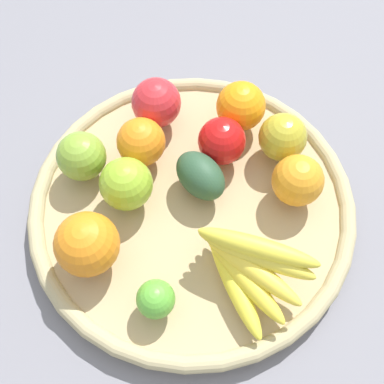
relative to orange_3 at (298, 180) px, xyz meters
name	(u,v)px	position (x,y,z in m)	size (l,w,h in m)	color
ground_plane	(192,211)	(-0.14, -0.04, -0.07)	(2.40, 2.40, 0.00)	slate
basket	(192,205)	(-0.14, -0.04, -0.05)	(0.47, 0.47, 0.04)	tan
orange_3	(298,180)	(0.00, 0.00, 0.00)	(0.07, 0.07, 0.07)	orange
banana_bunch	(248,265)	(-0.04, -0.14, 0.00)	(0.16, 0.14, 0.07)	yellow
apple_4	(222,141)	(-0.12, 0.04, 0.00)	(0.07, 0.07, 0.07)	red
orange_0	(87,244)	(-0.25, -0.16, 0.01)	(0.08, 0.08, 0.08)	orange
avocado	(200,176)	(-0.13, -0.02, -0.01)	(0.08, 0.06, 0.06)	#2A4D32
apple_2	(81,156)	(-0.30, -0.03, 0.00)	(0.07, 0.07, 0.07)	#7EA533
apple_3	(283,137)	(-0.03, 0.07, 0.00)	(0.07, 0.07, 0.07)	#AEA229
orange_2	(141,142)	(-0.23, 0.01, 0.00)	(0.07, 0.07, 0.07)	orange
lime_0	(156,299)	(-0.15, -0.20, -0.01)	(0.05, 0.05, 0.05)	#59AD35
orange_1	(241,106)	(-0.10, 0.11, 0.00)	(0.07, 0.07, 0.07)	orange
apple_0	(156,103)	(-0.23, 0.09, 0.00)	(0.08, 0.08, 0.08)	red
apple_1	(126,184)	(-0.23, -0.06, 0.00)	(0.07, 0.07, 0.07)	#8EB82B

